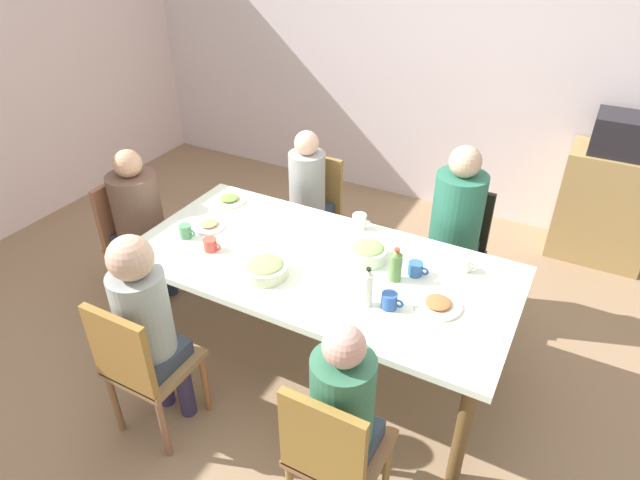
# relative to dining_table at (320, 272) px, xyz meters

# --- Properties ---
(ground_plane) EXTENTS (7.41, 7.41, 0.00)m
(ground_plane) POSITION_rel_dining_table_xyz_m (0.00, 0.00, -0.69)
(ground_plane) COLOR #917456
(wall_back) EXTENTS (6.41, 0.12, 2.60)m
(wall_back) POSITION_rel_dining_table_xyz_m (0.00, 2.41, 0.61)
(wall_back) COLOR silver
(wall_back) RESTS_ON ground_plane
(dining_table) EXTENTS (2.19, 1.06, 0.76)m
(dining_table) POSITION_rel_dining_table_xyz_m (0.00, 0.00, 0.00)
(dining_table) COLOR white
(dining_table) RESTS_ON ground_plane
(chair_0) EXTENTS (0.40, 0.40, 0.90)m
(chair_0) POSITION_rel_dining_table_xyz_m (-0.55, -0.91, -0.18)
(chair_0) COLOR olive
(chair_0) RESTS_ON ground_plane
(person_0) EXTENTS (0.30, 0.30, 1.23)m
(person_0) POSITION_rel_dining_table_xyz_m (-0.55, -0.82, 0.04)
(person_0) COLOR #362B55
(person_0) RESTS_ON ground_plane
(chair_1) EXTENTS (0.40, 0.40, 0.90)m
(chair_1) POSITION_rel_dining_table_xyz_m (0.55, 0.91, -0.18)
(chair_1) COLOR black
(chair_1) RESTS_ON ground_plane
(person_1) EXTENTS (0.32, 0.32, 1.26)m
(person_1) POSITION_rel_dining_table_xyz_m (0.55, 0.82, 0.07)
(person_1) COLOR #372B4F
(person_1) RESTS_ON ground_plane
(chair_2) EXTENTS (0.40, 0.40, 0.90)m
(chair_2) POSITION_rel_dining_table_xyz_m (-0.55, 0.91, -0.18)
(chair_2) COLOR #93593C
(chair_2) RESTS_ON ground_plane
(person_2) EXTENTS (0.30, 0.30, 1.15)m
(person_2) POSITION_rel_dining_table_xyz_m (-0.55, 0.81, -0.01)
(person_2) COLOR navy
(person_2) RESTS_ON ground_plane
(chair_3) EXTENTS (0.40, 0.40, 0.90)m
(chair_3) POSITION_rel_dining_table_xyz_m (0.55, -0.91, -0.18)
(chair_3) COLOR #8B603D
(chair_3) RESTS_ON ground_plane
(person_3) EXTENTS (0.30, 0.30, 1.15)m
(person_3) POSITION_rel_dining_table_xyz_m (0.55, -0.81, -0.01)
(person_3) COLOR #353B50
(person_3) RESTS_ON ground_plane
(chair_4) EXTENTS (0.40, 0.40, 0.90)m
(chair_4) POSITION_rel_dining_table_xyz_m (-1.48, 0.00, -0.18)
(chair_4) COLOR olive
(chair_4) RESTS_ON ground_plane
(person_4) EXTENTS (0.33, 0.33, 1.16)m
(person_4) POSITION_rel_dining_table_xyz_m (-1.39, 0.00, 0.01)
(person_4) COLOR #2D3C56
(person_4) RESTS_ON ground_plane
(plate_0) EXTENTS (0.25, 0.25, 0.04)m
(plate_0) POSITION_rel_dining_table_xyz_m (0.71, -0.06, 0.08)
(plate_0) COLOR silver
(plate_0) RESTS_ON dining_table
(plate_1) EXTENTS (0.23, 0.23, 0.04)m
(plate_1) POSITION_rel_dining_table_xyz_m (-0.88, 0.34, 0.08)
(plate_1) COLOR silver
(plate_1) RESTS_ON dining_table
(plate_2) EXTENTS (0.20, 0.20, 0.04)m
(plate_2) POSITION_rel_dining_table_xyz_m (-0.79, 0.01, 0.08)
(plate_2) COLOR silver
(plate_2) RESTS_ON dining_table
(bowl_0) EXTENTS (0.23, 0.23, 0.10)m
(bowl_0) POSITION_rel_dining_table_xyz_m (0.22, 0.15, 0.12)
(bowl_0) COLOR beige
(bowl_0) RESTS_ON dining_table
(bowl_1) EXTENTS (0.26, 0.26, 0.09)m
(bowl_1) POSITION_rel_dining_table_xyz_m (-0.21, -0.25, 0.11)
(bowl_1) COLOR beige
(bowl_1) RESTS_ON dining_table
(cup_0) EXTENTS (0.11, 0.08, 0.08)m
(cup_0) POSITION_rel_dining_table_xyz_m (-0.62, -0.19, 0.11)
(cup_0) COLOR #C54A3D
(cup_0) RESTS_ON dining_table
(cup_1) EXTENTS (0.12, 0.09, 0.09)m
(cup_1) POSITION_rel_dining_table_xyz_m (0.04, 0.44, 0.12)
(cup_1) COLOR white
(cup_1) RESTS_ON dining_table
(cup_2) EXTENTS (0.11, 0.07, 0.08)m
(cup_2) POSITION_rel_dining_table_xyz_m (-0.84, -0.15, 0.11)
(cup_2) COLOR #4F8D5E
(cup_2) RESTS_ON dining_table
(cup_3) EXTENTS (0.11, 0.07, 0.08)m
(cup_3) POSITION_rel_dining_table_xyz_m (0.74, 0.31, 0.11)
(cup_3) COLOR white
(cup_3) RESTS_ON dining_table
(cup_4) EXTENTS (0.12, 0.08, 0.09)m
(cup_4) POSITION_rel_dining_table_xyz_m (0.50, -0.19, 0.11)
(cup_4) COLOR #2C55A3
(cup_4) RESTS_ON dining_table
(cup_5) EXTENTS (0.12, 0.08, 0.08)m
(cup_5) POSITION_rel_dining_table_xyz_m (0.52, 0.14, 0.11)
(cup_5) COLOR #3161A5
(cup_5) RESTS_ON dining_table
(bottle_0) EXTENTS (0.05, 0.05, 0.23)m
(bottle_0) POSITION_rel_dining_table_xyz_m (0.39, -0.22, 0.18)
(bottle_0) COLOR silver
(bottle_0) RESTS_ON dining_table
(bottle_1) EXTENTS (0.07, 0.07, 0.20)m
(bottle_1) POSITION_rel_dining_table_xyz_m (0.43, 0.05, 0.16)
(bottle_1) COLOR #557D3E
(bottle_1) RESTS_ON dining_table
(side_cabinet) EXTENTS (0.70, 0.44, 0.90)m
(side_cabinet) POSITION_rel_dining_table_xyz_m (1.41, 2.11, -0.24)
(side_cabinet) COLOR #A7874F
(side_cabinet) RESTS_ON ground_plane
(microwave) EXTENTS (0.48, 0.36, 0.28)m
(microwave) POSITION_rel_dining_table_xyz_m (1.41, 2.11, 0.35)
(microwave) COLOR black
(microwave) RESTS_ON side_cabinet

